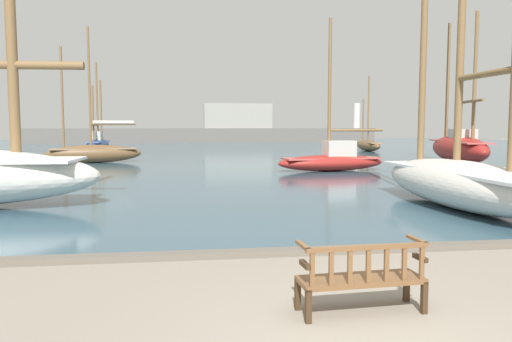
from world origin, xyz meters
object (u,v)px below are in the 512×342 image
(sailboat_mid_starboard, at_px, (94,151))
(sailboat_far_port, at_px, (460,175))
(sailboat_nearest_starboard, at_px, (459,146))
(sailboat_outer_port, at_px, (368,145))
(sailboat_centre_channel, at_px, (98,143))
(sailboat_far_starboard, at_px, (332,159))
(park_bench, at_px, (362,277))

(sailboat_mid_starboard, relative_size, sailboat_far_port, 0.75)
(sailboat_nearest_starboard, bearing_deg, sailboat_mid_starboard, 171.94)
(sailboat_outer_port, distance_m, sailboat_centre_channel, 24.33)
(sailboat_nearest_starboard, height_order, sailboat_far_port, sailboat_nearest_starboard)
(sailboat_mid_starboard, distance_m, sailboat_far_starboard, 15.12)
(sailboat_nearest_starboard, relative_size, sailboat_centre_channel, 1.57)
(sailboat_mid_starboard, height_order, sailboat_far_port, sailboat_far_port)
(sailboat_mid_starboard, distance_m, sailboat_far_port, 23.35)
(sailboat_far_port, xyz_separation_m, sailboat_far_starboard, (-0.22, 11.64, -0.33))
(sailboat_outer_port, distance_m, sailboat_far_port, 32.33)
(park_bench, relative_size, sailboat_nearest_starboard, 0.13)
(sailboat_far_starboard, bearing_deg, sailboat_mid_starboard, 150.12)
(sailboat_mid_starboard, bearing_deg, sailboat_outer_port, 28.10)
(sailboat_centre_channel, bearing_deg, park_bench, -75.81)
(sailboat_nearest_starboard, height_order, sailboat_centre_channel, sailboat_nearest_starboard)
(sailboat_outer_port, height_order, sailboat_centre_channel, sailboat_centre_channel)
(sailboat_mid_starboard, bearing_deg, sailboat_far_port, -55.17)
(park_bench, relative_size, sailboat_far_port, 0.15)
(park_bench, relative_size, sailboat_far_starboard, 0.21)
(park_bench, xyz_separation_m, sailboat_far_port, (5.38, 7.04, 0.53))
(sailboat_far_port, height_order, sailboat_centre_channel, sailboat_far_port)
(sailboat_mid_starboard, bearing_deg, sailboat_nearest_starboard, -8.06)
(park_bench, xyz_separation_m, sailboat_nearest_starboard, (14.53, 23.03, 0.68))
(park_bench, bearing_deg, sailboat_far_port, 52.62)
(sailboat_outer_port, bearing_deg, park_bench, -110.60)
(sailboat_mid_starboard, distance_m, sailboat_centre_channel, 13.40)
(park_bench, distance_m, sailboat_nearest_starboard, 27.23)
(sailboat_far_port, height_order, sailboat_far_starboard, sailboat_far_port)
(sailboat_outer_port, distance_m, sailboat_far_starboard, 21.48)
(sailboat_outer_port, xyz_separation_m, sailboat_far_starboard, (-9.17, -19.43, 0.01))
(park_bench, xyz_separation_m, sailboat_mid_starboard, (-7.96, 26.21, 0.31))
(park_bench, xyz_separation_m, sailboat_far_starboard, (5.15, 18.67, 0.20))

